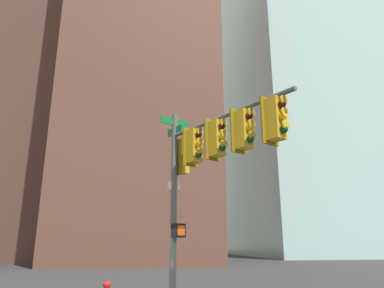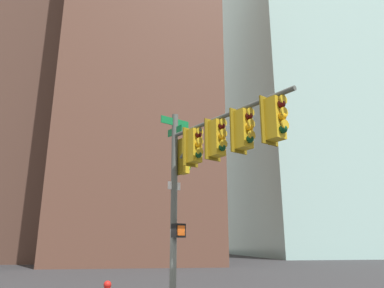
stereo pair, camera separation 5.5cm
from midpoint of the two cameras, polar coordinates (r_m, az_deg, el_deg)
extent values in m
cylinder|color=#4C514C|center=(10.99, -3.09, -10.49)|extent=(0.20, 0.20, 6.13)
cylinder|color=#4C514C|center=(9.74, 5.00, 4.45)|extent=(4.11, 2.34, 0.12)
cylinder|color=#4C514C|center=(10.67, -0.37, 0.04)|extent=(0.95, 0.58, 0.75)
cube|color=#0F6B33|center=(11.59, -2.89, 3.51)|extent=(0.55, 0.96, 0.24)
cube|color=#0F6B33|center=(11.49, -2.91, 2.10)|extent=(0.69, 0.40, 0.24)
cube|color=white|center=(11.08, -3.04, -6.70)|extent=(0.24, 0.41, 0.24)
cube|color=gold|center=(10.51, 0.21, -0.34)|extent=(0.46, 0.46, 1.00)
cube|color=#775E0F|center=(10.66, -0.42, -0.55)|extent=(0.30, 0.50, 1.16)
sphere|color=#470A07|center=(10.44, 0.91, 1.48)|extent=(0.20, 0.20, 0.20)
cylinder|color=gold|center=(10.42, 1.13, 2.04)|extent=(0.15, 0.22, 0.23)
sphere|color=#F29E0C|center=(10.36, 0.91, -0.10)|extent=(0.20, 0.20, 0.20)
cylinder|color=gold|center=(10.33, 1.14, 0.45)|extent=(0.15, 0.22, 0.23)
sphere|color=#0A3819|center=(10.28, 0.92, -1.71)|extent=(0.20, 0.20, 0.20)
cylinder|color=gold|center=(10.25, 1.15, -1.16)|extent=(0.15, 0.22, 0.23)
cube|color=gold|center=(9.77, 3.87, 0.89)|extent=(0.46, 0.46, 1.00)
cube|color=#775E0F|center=(9.91, 3.14, 0.64)|extent=(0.30, 0.50, 1.16)
sphere|color=#470A07|center=(9.72, 4.65, 2.85)|extent=(0.20, 0.20, 0.20)
cylinder|color=gold|center=(9.70, 4.90, 3.45)|extent=(0.15, 0.22, 0.23)
sphere|color=#F29E0C|center=(9.63, 4.69, 1.16)|extent=(0.20, 0.20, 0.20)
cylinder|color=gold|center=(9.61, 4.94, 1.76)|extent=(0.15, 0.22, 0.23)
sphere|color=#0A3819|center=(9.54, 4.73, -0.57)|extent=(0.20, 0.20, 0.20)
cylinder|color=gold|center=(9.52, 4.98, 0.04)|extent=(0.15, 0.22, 0.23)
cube|color=gold|center=(9.08, 8.12, 2.30)|extent=(0.46, 0.46, 1.00)
cube|color=#775E0F|center=(9.21, 7.27, 2.02)|extent=(0.30, 0.50, 1.16)
sphere|color=#470A07|center=(9.05, 8.98, 4.42)|extent=(0.20, 0.20, 0.20)
cylinder|color=gold|center=(9.04, 9.26, 5.06)|extent=(0.15, 0.22, 0.23)
sphere|color=#F29E0C|center=(8.95, 9.06, 2.61)|extent=(0.20, 0.20, 0.20)
cylinder|color=gold|center=(8.94, 9.34, 3.26)|extent=(0.15, 0.22, 0.23)
sphere|color=#0A3819|center=(8.86, 9.14, 0.77)|extent=(0.20, 0.20, 0.20)
cylinder|color=gold|center=(8.85, 9.42, 1.42)|extent=(0.15, 0.22, 0.23)
cube|color=gold|center=(8.46, 13.03, 3.92)|extent=(0.46, 0.46, 1.00)
cube|color=#775E0F|center=(8.57, 12.05, 3.60)|extent=(0.30, 0.50, 1.16)
sphere|color=#470A07|center=(8.44, 13.99, 6.19)|extent=(0.20, 0.20, 0.20)
cylinder|color=gold|center=(8.44, 14.29, 6.88)|extent=(0.15, 0.22, 0.23)
sphere|color=#F29E0C|center=(8.34, 14.12, 4.27)|extent=(0.20, 0.20, 0.20)
cylinder|color=gold|center=(8.33, 14.43, 4.97)|extent=(0.15, 0.22, 0.23)
sphere|color=#0A3819|center=(8.25, 14.26, 2.31)|extent=(0.20, 0.20, 0.20)
cylinder|color=gold|center=(8.24, 14.57, 3.01)|extent=(0.15, 0.22, 0.23)
cube|color=gold|center=(11.43, -1.74, -2.30)|extent=(0.46, 0.46, 1.00)
cube|color=#775E0F|center=(11.32, -2.51, -2.17)|extent=(0.50, 0.30, 1.16)
sphere|color=#470A07|center=(11.62, -0.91, -1.01)|extent=(0.20, 0.20, 0.20)
cylinder|color=gold|center=(11.68, -0.66, -0.63)|extent=(0.22, 0.15, 0.23)
sphere|color=#4C330A|center=(11.55, -0.92, -2.45)|extent=(0.20, 0.20, 0.20)
cylinder|color=gold|center=(11.61, -0.66, -2.06)|extent=(0.22, 0.15, 0.23)
sphere|color=green|center=(11.48, -0.93, -3.91)|extent=(0.20, 0.20, 0.20)
cylinder|color=gold|center=(11.54, -0.67, -3.51)|extent=(0.22, 0.15, 0.23)
cube|color=black|center=(10.75, -2.35, -13.68)|extent=(0.39, 0.44, 0.40)
cube|color=#EA5914|center=(10.64, -1.91, -13.66)|extent=(0.14, 0.23, 0.28)
sphere|color=red|center=(13.25, -13.58, -21.04)|extent=(0.26, 0.26, 0.26)
cube|color=#4C3328|center=(58.64, -22.97, 9.09)|extent=(23.18, 18.46, 50.71)
cube|color=brown|center=(49.76, -8.10, 11.26)|extent=(23.42, 16.63, 48.89)
cube|color=#9EC6C1|center=(76.11, 18.82, 10.42)|extent=(29.75, 30.01, 68.81)
camera|label=1|loc=(0.03, -90.15, 0.04)|focal=33.33mm
camera|label=2|loc=(0.03, 89.85, -0.04)|focal=33.33mm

